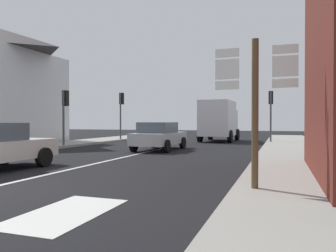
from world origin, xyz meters
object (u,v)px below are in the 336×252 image
(route_sign_post, at_px, (255,102))
(traffic_light_far_right, at_px, (271,105))
(delivery_truck, at_px, (219,120))
(traffic_light_near_left, at_px, (65,105))
(traffic_light_far_left, at_px, (121,105))
(sedan_far, at_px, (159,136))

(route_sign_post, relative_size, traffic_light_far_right, 0.89)
(delivery_truck, xyz_separation_m, route_sign_post, (3.98, -18.15, 0.26))
(delivery_truck, xyz_separation_m, traffic_light_near_left, (-7.37, -8.97, 0.81))
(route_sign_post, bearing_deg, traffic_light_far_left, 124.82)
(sedan_far, xyz_separation_m, route_sign_post, (5.59, -9.37, 1.15))
(traffic_light_near_left, height_order, traffic_light_far_right, traffic_light_far_right)
(route_sign_post, bearing_deg, sedan_far, 120.84)
(traffic_light_far_left, bearing_deg, delivery_truck, 13.94)
(delivery_truck, distance_m, traffic_light_far_right, 4.19)
(sedan_far, xyz_separation_m, traffic_light_near_left, (-5.76, -0.19, 1.70))
(sedan_far, height_order, delivery_truck, delivery_truck)
(sedan_far, distance_m, traffic_light_far_right, 9.41)
(sedan_far, height_order, traffic_light_far_right, traffic_light_far_right)
(delivery_truck, relative_size, traffic_light_near_left, 1.52)
(delivery_truck, xyz_separation_m, traffic_light_far_left, (-7.37, -1.83, 1.14))
(traffic_light_near_left, relative_size, traffic_light_far_left, 0.88)
(route_sign_post, relative_size, traffic_light_near_left, 0.96)
(traffic_light_near_left, distance_m, traffic_light_far_left, 7.15)
(sedan_far, relative_size, traffic_light_near_left, 1.27)
(delivery_truck, bearing_deg, traffic_light_far_left, -166.06)
(traffic_light_far_left, bearing_deg, traffic_light_far_right, 2.44)
(traffic_light_far_left, xyz_separation_m, traffic_light_far_right, (11.20, 0.48, -0.11))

